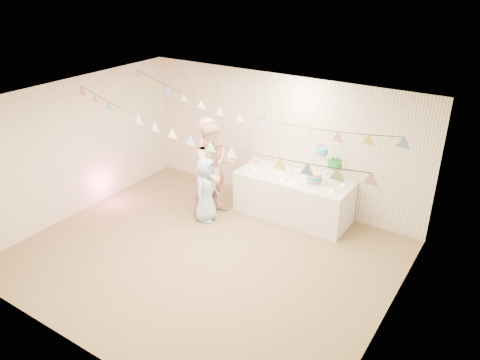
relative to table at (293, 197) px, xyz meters
The scene contains 25 objects.
floor 2.17m from the table, 106.50° to the right, with size 6.00×6.00×0.00m, color brown.
ceiling 3.05m from the table, 106.50° to the right, with size 6.00×6.00×0.00m, color white.
back_wall 1.17m from the table, 142.59° to the left, with size 6.00×6.00×0.00m, color white.
front_wall 4.66m from the table, 97.58° to the right, with size 6.00×6.00×0.00m, color white.
left_wall 4.23m from the table, 150.51° to the right, with size 5.00×5.00×0.00m, color white.
right_wall 3.27m from the table, 40.38° to the right, with size 5.00×5.00×0.00m, color white.
table is the anchor object (origin of this frame).
cake_stand 0.89m from the table, ahead, with size 0.64×0.38×0.72m, color silver, non-canonical shape.
cake_bottom 0.58m from the table, ahead, with size 0.31×0.31×0.15m, color teal, non-canonical shape.
cake_middle 1.02m from the table, 10.86° to the left, with size 0.27×0.27×0.22m, color #1C802F, non-canonical shape.
cake_top_tier 1.08m from the table, ahead, with size 0.25×0.25×0.19m, color #45B4DA, non-canonical shape.
platter 0.59m from the table, behind, with size 0.38×0.38×0.02m, color white.
posy 0.43m from the table, 153.79° to the left, with size 0.12×0.12×0.14m, color white, non-canonical shape.
person_adult_a 1.67m from the table, 156.27° to the right, with size 0.69×0.45×1.90m, color pink.
person_adult_b 1.60m from the table, 150.41° to the right, with size 0.91×0.71×1.87m, color tan.
person_child 1.67m from the table, 142.27° to the right, with size 0.62×0.40×1.26m, color #93B7D1.
bunting_back 2.24m from the table, 122.76° to the right, with size 5.60×1.10×0.40m, color pink, non-canonical shape.
bunting_front 3.00m from the table, 105.10° to the right, with size 5.60×0.90×0.36m, color #72A5E5, non-canonical shape.
tealight_0 0.92m from the table, 169.38° to the right, with size 0.04×0.04×0.03m, color #FFD88C.
tealight_1 0.58m from the table, 152.78° to the left, with size 0.04×0.04×0.03m, color #FFD88C.
tealight_2 0.49m from the table, 65.56° to the right, with size 0.04×0.04×0.03m, color #FFD88C.
tealight_3 0.59m from the table, 32.15° to the left, with size 0.04×0.04×0.03m, color #FFD88C.
tealight_4 0.94m from the table, 12.38° to the right, with size 0.04×0.04×0.03m, color #FFD88C.
tealight_5 1.01m from the table, ahead, with size 0.04×0.04×0.03m, color #FFD88C.
tealight_6 0.51m from the table, 120.09° to the right, with size 0.04×0.04×0.03m, color #FFD88C.
Camera 1 is at (4.10, -5.16, 4.52)m, focal length 35.00 mm.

